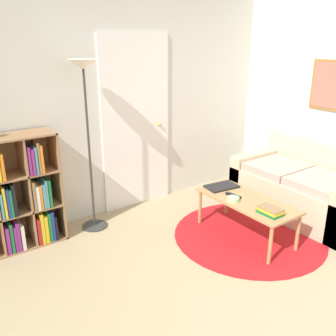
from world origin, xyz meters
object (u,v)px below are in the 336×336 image
at_px(laptop, 222,186).
at_px(bowl, 233,199).
at_px(bookshelf, 10,199).
at_px(couch, 304,189).
at_px(floor_lamp, 85,92).
at_px(coffee_table, 247,203).

height_order(laptop, bowl, bowl).
height_order(bookshelf, bowl, bookshelf).
relative_size(bookshelf, bowl, 9.19).
bearing_deg(couch, bowl, 178.04).
xyz_separation_m(floor_lamp, laptop, (1.22, -0.72, -1.05)).
bearing_deg(bowl, floor_lamp, 135.19).
bearing_deg(floor_lamp, bookshelf, 175.01).
xyz_separation_m(bookshelf, floor_lamp, (0.82, -0.07, 0.96)).
height_order(floor_lamp, bowl, floor_lamp).
distance_m(coffee_table, laptop, 0.40).
height_order(bookshelf, laptop, bookshelf).
relative_size(couch, bowl, 12.34).
distance_m(bookshelf, bowl, 2.19).
bearing_deg(bookshelf, laptop, -21.25).
height_order(coffee_table, bowl, bowl).
bearing_deg(laptop, coffee_table, -92.10).
bearing_deg(coffee_table, bookshelf, 149.65).
bearing_deg(bowl, couch, -1.96).
relative_size(bookshelf, laptop, 3.04).
bearing_deg(bookshelf, coffee_table, -30.35).
bearing_deg(bowl, coffee_table, -21.98).
distance_m(floor_lamp, bowl, 1.82).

